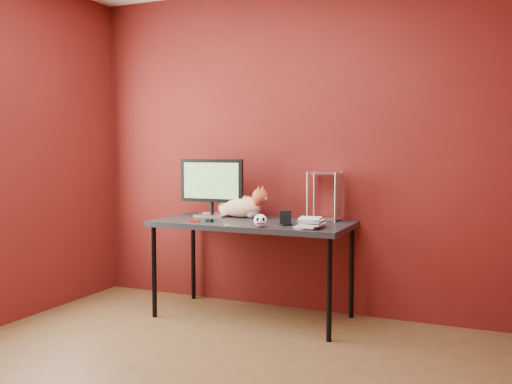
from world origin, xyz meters
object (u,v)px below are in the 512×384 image
at_px(monitor, 212,185).
at_px(skull_mug, 260,221).
at_px(book_stack, 302,169).
at_px(desk, 253,228).
at_px(speaker, 286,218).
at_px(cat, 240,206).

xyz_separation_m(monitor, skull_mug, (0.61, -0.42, -0.21)).
distance_m(skull_mug, book_stack, 0.46).
relative_size(monitor, skull_mug, 5.25).
bearing_deg(desk, skull_mug, -56.88).
xyz_separation_m(desk, skull_mug, (0.19, -0.29, 0.10)).
bearing_deg(speaker, desk, 141.53).
bearing_deg(book_stack, desk, 159.36).
distance_m(desk, cat, 0.31).
height_order(desk, monitor, monitor).
bearing_deg(speaker, skull_mug, -144.40).
height_order(skull_mug, book_stack, book_stack).
height_order(desk, book_stack, book_stack).
height_order(skull_mug, speaker, speaker).
xyz_separation_m(monitor, speaker, (0.74, -0.25, -0.21)).
xyz_separation_m(desk, book_stack, (0.45, -0.17, 0.46)).
bearing_deg(cat, speaker, -23.35).
bearing_deg(speaker, book_stack, -36.36).
bearing_deg(skull_mug, speaker, 28.98).
xyz_separation_m(skull_mug, book_stack, (0.26, 0.12, 0.36)).
relative_size(desk, cat, 2.64).
relative_size(desk, speaker, 13.70).
bearing_deg(cat, desk, -36.21).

